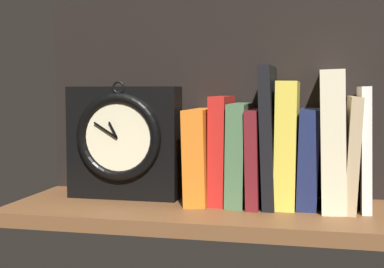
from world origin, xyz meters
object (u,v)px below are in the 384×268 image
(book_black_skeptic, at_px, (270,136))
(book_navy_bierce, at_px, (309,157))
(book_cream_twain, at_px, (332,139))
(book_white_catcher, at_px, (364,148))
(book_green_romantic, at_px, (240,153))
(book_red_requiem, at_px, (222,149))
(book_yellow_seinlanguage, at_px, (287,143))
(book_orange_pandolfini, at_px, (202,155))
(book_tan_shortstories, at_px, (351,152))
(book_maroon_dawkins, at_px, (256,157))
(framed_clock, at_px, (123,141))

(book_black_skeptic, distance_m, book_navy_bierce, 0.08)
(book_cream_twain, xyz_separation_m, book_white_catcher, (0.05, 0.00, -0.01))
(book_green_romantic, xyz_separation_m, book_black_skeptic, (0.05, 0.00, 0.03))
(book_red_requiem, distance_m, book_yellow_seinlanguage, 0.12)
(book_orange_pandolfini, distance_m, book_tan_shortstories, 0.27)
(book_black_skeptic, xyz_separation_m, book_tan_shortstories, (0.14, 0.00, -0.03))
(book_white_catcher, bearing_deg, book_red_requiem, 180.00)
(book_black_skeptic, relative_size, book_yellow_seinlanguage, 1.12)
(book_orange_pandolfini, height_order, book_yellow_seinlanguage, book_yellow_seinlanguage)
(book_maroon_dawkins, bearing_deg, book_green_romantic, -180.00)
(book_green_romantic, xyz_separation_m, book_navy_bierce, (0.12, 0.00, -0.00))
(book_yellow_seinlanguage, xyz_separation_m, book_white_catcher, (0.13, 0.00, -0.00))
(book_yellow_seinlanguage, distance_m, framed_clock, 0.31)
(book_navy_bierce, distance_m, book_white_catcher, 0.10)
(book_yellow_seinlanguage, height_order, framed_clock, framed_clock)
(book_yellow_seinlanguage, bearing_deg, book_tan_shortstories, 0.00)
(book_black_skeptic, height_order, book_white_catcher, book_black_skeptic)
(book_navy_bierce, bearing_deg, book_white_catcher, 0.00)
(book_maroon_dawkins, xyz_separation_m, framed_clock, (-0.25, -0.01, 0.02))
(book_black_skeptic, height_order, book_yellow_seinlanguage, book_black_skeptic)
(book_orange_pandolfini, bearing_deg, book_black_skeptic, 0.00)
(book_maroon_dawkins, distance_m, book_yellow_seinlanguage, 0.06)
(book_green_romantic, relative_size, book_black_skeptic, 0.73)
(book_maroon_dawkins, bearing_deg, book_red_requiem, -180.00)
(book_yellow_seinlanguage, height_order, book_white_catcher, book_yellow_seinlanguage)
(book_yellow_seinlanguage, bearing_deg, book_black_skeptic, 180.00)
(book_cream_twain, xyz_separation_m, framed_clock, (-0.39, -0.01, -0.01))
(framed_clock, bearing_deg, book_maroon_dawkins, 2.24)
(book_red_requiem, bearing_deg, book_yellow_seinlanguage, 0.00)
(book_black_skeptic, bearing_deg, framed_clock, -177.95)
(book_black_skeptic, height_order, book_navy_bierce, book_black_skeptic)
(book_tan_shortstories, height_order, framed_clock, framed_clock)
(book_yellow_seinlanguage, bearing_deg, book_cream_twain, 0.00)
(book_cream_twain, bearing_deg, book_tan_shortstories, 0.00)
(book_red_requiem, relative_size, book_white_catcher, 0.92)
(book_yellow_seinlanguage, bearing_deg, book_green_romantic, 180.00)
(book_orange_pandolfini, relative_size, book_tan_shortstories, 0.88)
(book_white_catcher, bearing_deg, book_tan_shortstories, 180.00)
(book_green_romantic, distance_m, book_maroon_dawkins, 0.03)
(book_orange_pandolfini, bearing_deg, book_navy_bierce, 0.00)
(book_black_skeptic, height_order, book_cream_twain, book_black_skeptic)
(book_maroon_dawkins, relative_size, book_tan_shortstories, 0.88)
(book_yellow_seinlanguage, bearing_deg, book_navy_bierce, 0.00)
(book_maroon_dawkins, height_order, framed_clock, framed_clock)
(book_orange_pandolfini, relative_size, book_cream_twain, 0.71)
(book_yellow_seinlanguage, bearing_deg, book_orange_pandolfini, 180.00)
(book_navy_bierce, relative_size, framed_clock, 0.77)
(book_orange_pandolfini, distance_m, book_cream_twain, 0.24)
(book_white_catcher, bearing_deg, book_orange_pandolfini, 180.00)
(book_maroon_dawkins, distance_m, book_tan_shortstories, 0.17)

